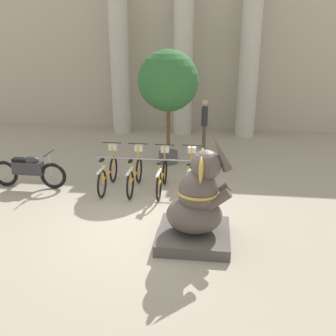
{
  "coord_description": "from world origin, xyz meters",
  "views": [
    {
      "loc": [
        1.23,
        -6.54,
        3.55
      ],
      "look_at": [
        0.32,
        0.67,
        1.0
      ],
      "focal_mm": 40.0,
      "sensor_mm": 36.0,
      "label": 1
    }
  ],
  "objects": [
    {
      "name": "ground_plane",
      "position": [
        0.0,
        0.0,
        0.0
      ],
      "size": [
        60.0,
        60.0,
        0.0
      ],
      "primitive_type": "plane",
      "color": "#9E937F"
    },
    {
      "name": "building_facade",
      "position": [
        0.0,
        8.6,
        3.0
      ],
      "size": [
        20.0,
        0.2,
        6.0
      ],
      "color": "#B2A893",
      "rests_on": "ground_plane"
    },
    {
      "name": "column_left",
      "position": [
        -2.38,
        7.6,
        2.62
      ],
      "size": [
        0.88,
        0.88,
        5.16
      ],
      "color": "#BCB7A8",
      "rests_on": "ground_plane"
    },
    {
      "name": "column_middle",
      "position": [
        0.0,
        7.6,
        2.62
      ],
      "size": [
        0.88,
        0.88,
        5.16
      ],
      "color": "#BCB7A8",
      "rests_on": "ground_plane"
    },
    {
      "name": "column_right",
      "position": [
        2.38,
        7.6,
        2.62
      ],
      "size": [
        0.88,
        0.88,
        5.16
      ],
      "color": "#BCB7A8",
      "rests_on": "ground_plane"
    },
    {
      "name": "bike_rack",
      "position": [
        -0.3,
        1.95,
        0.57
      ],
      "size": [
        2.61,
        0.05,
        0.77
      ],
      "color": "gray",
      "rests_on": "ground_plane"
    },
    {
      "name": "bicycle_0",
      "position": [
        -1.31,
        1.82,
        0.4
      ],
      "size": [
        0.48,
        1.68,
        1.06
      ],
      "color": "black",
      "rests_on": "ground_plane"
    },
    {
      "name": "bicycle_1",
      "position": [
        -0.64,
        1.82,
        0.4
      ],
      "size": [
        0.48,
        1.68,
        1.06
      ],
      "color": "black",
      "rests_on": "ground_plane"
    },
    {
      "name": "bicycle_2",
      "position": [
        0.03,
        1.8,
        0.4
      ],
      "size": [
        0.48,
        1.68,
        1.06
      ],
      "color": "black",
      "rests_on": "ground_plane"
    },
    {
      "name": "bicycle_3",
      "position": [
        0.7,
        1.84,
        0.4
      ],
      "size": [
        0.48,
        1.68,
        1.06
      ],
      "color": "black",
      "rests_on": "ground_plane"
    },
    {
      "name": "elephant_statue",
      "position": [
        0.99,
        -0.46,
        0.69
      ],
      "size": [
        1.3,
        1.3,
        2.05
      ],
      "color": "#4C4742",
      "rests_on": "ground_plane"
    },
    {
      "name": "motorcycle",
      "position": [
        -3.27,
        1.63,
        0.45
      ],
      "size": [
        1.92,
        0.55,
        0.93
      ],
      "color": "black",
      "rests_on": "ground_plane"
    },
    {
      "name": "person_pedestrian",
      "position": [
        0.9,
        5.65,
        0.97
      ],
      "size": [
        0.21,
        0.47,
        1.62
      ],
      "color": "brown",
      "rests_on": "ground_plane"
    },
    {
      "name": "potted_tree",
      "position": [
        -0.09,
        3.99,
        2.35
      ],
      "size": [
        1.7,
        1.7,
        3.25
      ],
      "color": "#4C4C4C",
      "rests_on": "ground_plane"
    }
  ]
}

